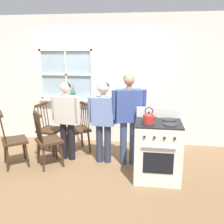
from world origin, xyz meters
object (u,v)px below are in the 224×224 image
at_px(chair_center_cluster, 49,130).
at_px(person_adult_right, 129,112).
at_px(chair_near_stove, 13,141).
at_px(person_elderly_left, 66,114).
at_px(potted_plant, 73,95).
at_px(chair_by_window, 48,141).
at_px(chair_near_wall, 79,129).
at_px(stove, 158,150).
at_px(person_teen_center, 103,115).
at_px(kettle, 149,118).

distance_m(chair_center_cluster, person_adult_right, 1.69).
bearing_deg(chair_near_stove, person_adult_right, -115.67).
xyz_separation_m(person_elderly_left, potted_plant, (-0.16, 0.96, 0.18)).
xyz_separation_m(chair_by_window, potted_plant, (0.09, 1.28, 0.58)).
relative_size(person_elderly_left, person_adult_right, 0.90).
bearing_deg(chair_near_wall, person_elderly_left, -56.67).
bearing_deg(stove, person_adult_right, 138.75).
xyz_separation_m(chair_near_wall, person_adult_right, (1.01, -0.42, 0.50)).
height_order(chair_by_window, person_teen_center, person_teen_center).
bearing_deg(kettle, potted_plant, 135.92).
height_order(chair_center_cluster, chair_near_stove, same).
distance_m(chair_by_window, potted_plant, 1.40).
distance_m(chair_near_stove, stove, 2.47).
distance_m(chair_center_cluster, chair_near_stove, 0.77).
height_order(person_teen_center, kettle, person_teen_center).
bearing_deg(chair_near_wall, person_adult_right, 27.87).
xyz_separation_m(chair_by_window, chair_near_stove, (-0.60, -0.08, 0.00)).
bearing_deg(kettle, chair_near_wall, 143.90).
height_order(person_adult_right, kettle, person_adult_right).
relative_size(person_elderly_left, stove, 1.33).
bearing_deg(person_adult_right, person_elderly_left, 163.38).
height_order(kettle, potted_plant, potted_plant).
height_order(person_adult_right, potted_plant, person_adult_right).
height_order(chair_near_wall, stove, stove).
relative_size(chair_near_stove, kettle, 3.99).
xyz_separation_m(chair_near_wall, kettle, (1.35, -0.98, 0.57)).
relative_size(person_elderly_left, potted_plant, 4.12).
relative_size(chair_near_stove, person_adult_right, 0.62).
bearing_deg(chair_near_wall, kettle, 14.23).
height_order(person_elderly_left, person_adult_right, person_adult_right).
distance_m(person_teen_center, stove, 1.12).
xyz_separation_m(chair_center_cluster, kettle, (1.92, -0.87, 0.57)).
relative_size(person_teen_center, person_adult_right, 0.92).
height_order(person_elderly_left, kettle, person_elderly_left).
distance_m(stove, potted_plant, 2.36).
bearing_deg(person_adult_right, chair_by_window, 176.81).
relative_size(person_teen_center, kettle, 5.94).
height_order(chair_by_window, kettle, kettle).
xyz_separation_m(chair_center_cluster, chair_near_stove, (-0.39, -0.67, 0.00)).
relative_size(chair_near_stove, person_elderly_left, 0.68).
relative_size(chair_near_wall, chair_center_cluster, 1.00).
bearing_deg(chair_near_stove, chair_near_wall, -86.95).
relative_size(chair_near_wall, person_adult_right, 0.62).
bearing_deg(stove, chair_center_cluster, 160.31).
xyz_separation_m(person_teen_center, kettle, (0.78, -0.57, 0.14)).
relative_size(person_elderly_left, kettle, 5.84).
relative_size(person_adult_right, kettle, 6.47).
bearing_deg(person_teen_center, stove, -22.87).
bearing_deg(chair_by_window, stove, -133.20).
distance_m(chair_center_cluster, person_teen_center, 1.25).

